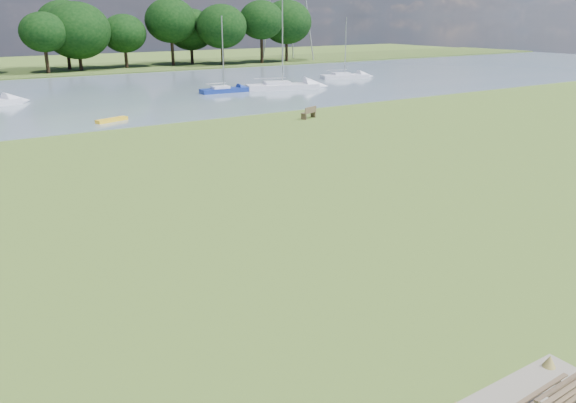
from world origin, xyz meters
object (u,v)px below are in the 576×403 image
riverbank_bench (309,113)px  sailboat_3 (344,75)px  kayak (112,120)px  sailboat_2 (224,88)px  sailboat_5 (282,84)px

riverbank_bench → sailboat_3: (21.16, 22.16, 0.02)m
riverbank_bench → kayak: 15.51m
riverbank_bench → sailboat_3: 30.64m
kayak → sailboat_2: 18.62m
sailboat_3 → sailboat_5: (-13.03, -5.23, 0.07)m
kayak → sailboat_3: (34.99, 15.14, 0.32)m
riverbank_bench → sailboat_2: sailboat_2 is taller
sailboat_2 → sailboat_5: (6.80, -0.90, 0.08)m
sailboat_2 → sailboat_5: bearing=-5.3°
riverbank_bench → kayak: bearing=132.0°
sailboat_3 → kayak: bearing=-141.8°
sailboat_2 → sailboat_3: sailboat_2 is taller
riverbank_bench → sailboat_5: size_ratio=0.15×
sailboat_5 → sailboat_3: bearing=39.1°
kayak → sailboat_2: sailboat_2 is taller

